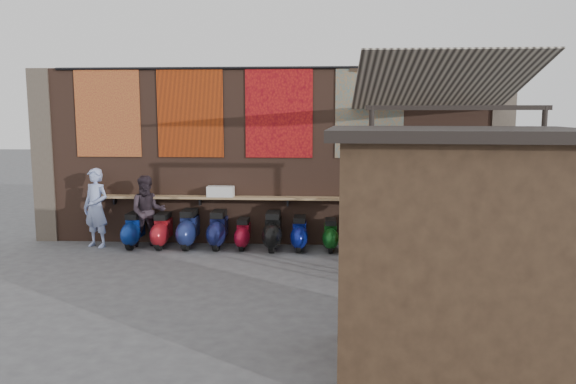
{
  "coord_description": "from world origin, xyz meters",
  "views": [
    {
      "loc": [
        1.32,
        -10.07,
        2.99
      ],
      "look_at": [
        0.59,
        1.2,
        1.4
      ],
      "focal_mm": 35.0,
      "sensor_mm": 36.0,
      "label": 1
    }
  ],
  "objects_px": {
    "diner_right": "(148,212)",
    "market_stall": "(451,258)",
    "shelf_box": "(221,191)",
    "scooter_stool_5": "(273,231)",
    "scooter_stool_8": "(354,233)",
    "shopper_navy": "(370,227)",
    "shopper_grey": "(460,224)",
    "shopper_tan": "(396,225)",
    "scooter_stool_1": "(162,231)",
    "scooter_stool_7": "(331,235)",
    "scooter_stool_3": "(218,230)",
    "scooter_stool_4": "(243,234)",
    "scooter_stool_0": "(134,230)",
    "scooter_stool_6": "(300,234)",
    "scooter_stool_2": "(189,229)",
    "diner_left": "(96,208)"
  },
  "relations": [
    {
      "from": "diner_right",
      "to": "market_stall",
      "type": "xyz_separation_m",
      "value": [
        5.38,
        -5.71,
        0.54
      ]
    },
    {
      "from": "shelf_box",
      "to": "scooter_stool_5",
      "type": "bearing_deg",
      "value": -16.03
    },
    {
      "from": "scooter_stool_5",
      "to": "scooter_stool_8",
      "type": "height_order",
      "value": "scooter_stool_5"
    },
    {
      "from": "scooter_stool_5",
      "to": "shopper_navy",
      "type": "distance_m",
      "value": 2.81
    },
    {
      "from": "shopper_grey",
      "to": "market_stall",
      "type": "xyz_separation_m",
      "value": [
        -1.1,
        -4.16,
        0.43
      ]
    },
    {
      "from": "shopper_tan",
      "to": "scooter_stool_1",
      "type": "bearing_deg",
      "value": 120.99
    },
    {
      "from": "scooter_stool_7",
      "to": "scooter_stool_3",
      "type": "bearing_deg",
      "value": 178.61
    },
    {
      "from": "scooter_stool_4",
      "to": "scooter_stool_8",
      "type": "distance_m",
      "value": 2.45
    },
    {
      "from": "scooter_stool_1",
      "to": "scooter_stool_8",
      "type": "distance_m",
      "value": 4.27
    },
    {
      "from": "shelf_box",
      "to": "scooter_stool_5",
      "type": "relative_size",
      "value": 0.67
    },
    {
      "from": "scooter_stool_8",
      "to": "scooter_stool_3",
      "type": "bearing_deg",
      "value": -179.73
    },
    {
      "from": "scooter_stool_7",
      "to": "diner_right",
      "type": "xyz_separation_m",
      "value": [
        -4.07,
        0.03,
        0.47
      ]
    },
    {
      "from": "scooter_stool_0",
      "to": "shopper_tan",
      "type": "relative_size",
      "value": 0.48
    },
    {
      "from": "shopper_grey",
      "to": "scooter_stool_4",
      "type": "bearing_deg",
      "value": 9.1
    },
    {
      "from": "shelf_box",
      "to": "scooter_stool_6",
      "type": "xyz_separation_m",
      "value": [
        1.8,
        -0.33,
        -0.87
      ]
    },
    {
      "from": "scooter_stool_1",
      "to": "shopper_grey",
      "type": "relative_size",
      "value": 0.44
    },
    {
      "from": "scooter_stool_0",
      "to": "scooter_stool_2",
      "type": "bearing_deg",
      "value": 1.31
    },
    {
      "from": "scooter_stool_0",
      "to": "scooter_stool_7",
      "type": "xyz_separation_m",
      "value": [
        4.4,
        -0.03,
        -0.04
      ]
    },
    {
      "from": "scooter_stool_2",
      "to": "market_stall",
      "type": "height_order",
      "value": "market_stall"
    },
    {
      "from": "scooter_stool_0",
      "to": "shopper_navy",
      "type": "xyz_separation_m",
      "value": [
        5.09,
        -2.01,
        0.55
      ]
    },
    {
      "from": "diner_right",
      "to": "scooter_stool_4",
      "type": "bearing_deg",
      "value": -17.35
    },
    {
      "from": "scooter_stool_0",
      "to": "scooter_stool_1",
      "type": "relative_size",
      "value": 1.01
    },
    {
      "from": "scooter_stool_1",
      "to": "shopper_navy",
      "type": "distance_m",
      "value": 4.91
    },
    {
      "from": "diner_left",
      "to": "market_stall",
      "type": "height_order",
      "value": "market_stall"
    },
    {
      "from": "scooter_stool_5",
      "to": "scooter_stool_7",
      "type": "distance_m",
      "value": 1.27
    },
    {
      "from": "scooter_stool_4",
      "to": "scooter_stool_6",
      "type": "bearing_deg",
      "value": -1.55
    },
    {
      "from": "shelf_box",
      "to": "diner_left",
      "type": "xyz_separation_m",
      "value": [
        -2.77,
        -0.3,
        -0.35
      ]
    },
    {
      "from": "scooter_stool_3",
      "to": "scooter_stool_8",
      "type": "height_order",
      "value": "scooter_stool_3"
    },
    {
      "from": "scooter_stool_3",
      "to": "diner_right",
      "type": "relative_size",
      "value": 0.54
    },
    {
      "from": "shopper_navy",
      "to": "scooter_stool_5",
      "type": "bearing_deg",
      "value": -86.68
    },
    {
      "from": "shelf_box",
      "to": "scooter_stool_3",
      "type": "bearing_deg",
      "value": -93.88
    },
    {
      "from": "scooter_stool_0",
      "to": "shopper_navy",
      "type": "bearing_deg",
      "value": -21.56
    },
    {
      "from": "scooter_stool_2",
      "to": "scooter_stool_7",
      "type": "height_order",
      "value": "scooter_stool_2"
    },
    {
      "from": "diner_right",
      "to": "market_stall",
      "type": "height_order",
      "value": "market_stall"
    },
    {
      "from": "scooter_stool_6",
      "to": "market_stall",
      "type": "distance_m",
      "value": 6.1
    },
    {
      "from": "scooter_stool_5",
      "to": "scooter_stool_7",
      "type": "height_order",
      "value": "scooter_stool_5"
    },
    {
      "from": "scooter_stool_7",
      "to": "diner_left",
      "type": "xyz_separation_m",
      "value": [
        -5.24,
        0.03,
        0.55
      ]
    },
    {
      "from": "scooter_stool_1",
      "to": "shopper_navy",
      "type": "xyz_separation_m",
      "value": [
        4.44,
        -2.01,
        0.56
      ]
    },
    {
      "from": "shopper_tan",
      "to": "diner_left",
      "type": "bearing_deg",
      "value": 124.39
    },
    {
      "from": "diner_left",
      "to": "shopper_tan",
      "type": "xyz_separation_m",
      "value": [
        6.49,
        -1.34,
        -0.04
      ]
    },
    {
      "from": "scooter_stool_5",
      "to": "scooter_stool_7",
      "type": "xyz_separation_m",
      "value": [
        1.26,
        0.02,
        -0.07
      ]
    },
    {
      "from": "scooter_stool_5",
      "to": "market_stall",
      "type": "height_order",
      "value": "market_stall"
    },
    {
      "from": "shelf_box",
      "to": "shopper_grey",
      "type": "relative_size",
      "value": 0.32
    },
    {
      "from": "shopper_tan",
      "to": "shopper_navy",
      "type": "bearing_deg",
      "value": -173.91
    },
    {
      "from": "scooter_stool_3",
      "to": "scooter_stool_4",
      "type": "xyz_separation_m",
      "value": [
        0.56,
        -0.03,
        -0.08
      ]
    },
    {
      "from": "scooter_stool_5",
      "to": "diner_left",
      "type": "distance_m",
      "value": 4.01
    },
    {
      "from": "scooter_stool_5",
      "to": "market_stall",
      "type": "bearing_deg",
      "value": -65.57
    },
    {
      "from": "scooter_stool_7",
      "to": "shopper_tan",
      "type": "xyz_separation_m",
      "value": [
        1.24,
        -1.32,
        0.5
      ]
    },
    {
      "from": "shopper_navy",
      "to": "market_stall",
      "type": "distance_m",
      "value": 3.78
    },
    {
      "from": "market_stall",
      "to": "scooter_stool_5",
      "type": "bearing_deg",
      "value": 117.98
    }
  ]
}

